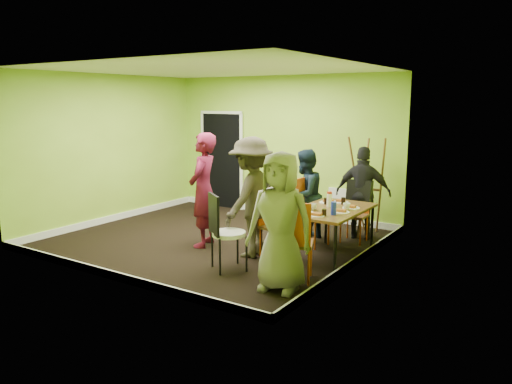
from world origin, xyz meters
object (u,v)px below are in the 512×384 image
person_left_near (251,197)px  chair_front_end (295,237)px  person_back_end (363,193)px  orange_bottle (333,203)px  dining_table (331,212)px  person_standing (203,190)px  thermos (329,200)px  chair_bentwood (223,228)px  easel (367,187)px  chair_left_far (308,208)px  person_front_end (280,222)px  blue_bottle (334,208)px  person_left_far (305,195)px  chair_back_end (358,198)px  chair_left_near (272,220)px

person_left_near → chair_front_end: bearing=57.9°
chair_front_end → person_back_end: size_ratio=0.68×
person_left_near → orange_bottle: bearing=126.6°
dining_table → person_standing: person_standing is taller
dining_table → person_standing: (-1.97, -0.51, 0.21)m
thermos → person_standing: size_ratio=0.11×
chair_bentwood → orange_bottle: bearing=95.0°
person_left_near → easel: bearing=152.8°
chair_left_far → person_front_end: person_front_end is taller
easel → person_standing: bearing=-132.8°
blue_bottle → person_left_far: bearing=134.1°
chair_front_end → person_back_end: 2.48m
chair_back_end → chair_front_end: size_ratio=0.94×
chair_left_far → person_left_far: size_ratio=0.71×
chair_bentwood → thermos: size_ratio=5.33×
chair_left_far → blue_bottle: chair_left_far is taller
chair_front_end → dining_table: bearing=70.3°
chair_bentwood → orange_bottle: chair_bentwood is taller
easel → blue_bottle: easel is taller
chair_front_end → orange_bottle: 1.43m
chair_left_far → person_back_end: (0.61, 0.83, 0.17)m
chair_left_far → person_standing: (-1.36, -0.98, 0.30)m
chair_back_end → dining_table: bearing=89.0°
chair_front_end → chair_bentwood: size_ratio=0.99×
chair_back_end → person_left_near: size_ratio=0.56×
dining_table → blue_bottle: blue_bottle is taller
easel → orange_bottle: 1.34m
person_standing → blue_bottle: bearing=75.4°
chair_left_near → thermos: size_ratio=4.81×
chair_left_near → chair_bentwood: size_ratio=0.90×
thermos → person_front_end: person_front_end is taller
person_back_end → chair_left_near: bearing=51.1°
chair_bentwood → easel: size_ratio=0.63×
thermos → chair_back_end: bearing=88.3°
chair_bentwood → person_left_near: size_ratio=0.60×
person_front_end → dining_table: bearing=82.5°
chair_left_near → person_left_near: size_ratio=0.54×
chair_bentwood → person_back_end: size_ratio=0.69×
chair_left_near → blue_bottle: bearing=99.3°
chair_left_near → orange_bottle: bearing=138.6°
person_front_end → blue_bottle: bearing=72.4°
dining_table → easel: size_ratio=0.88×
person_left_near → chair_left_far: bearing=154.9°
thermos → person_front_end: (0.08, -1.58, 0.01)m
chair_back_end → blue_bottle: bearing=96.2°
dining_table → orange_bottle: 0.26m
chair_back_end → orange_bottle: size_ratio=12.13×
person_standing → chair_bentwood: bearing=32.6°
orange_bottle → person_front_end: (0.09, -1.72, 0.07)m
person_left_near → chair_bentwood: bearing=2.1°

